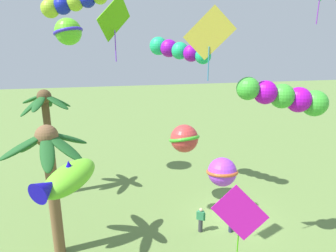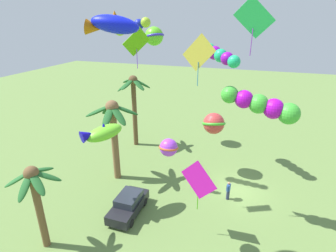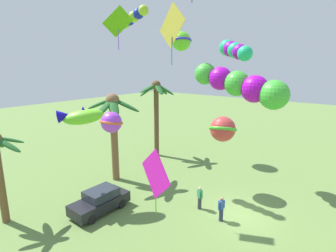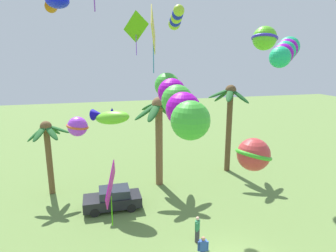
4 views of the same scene
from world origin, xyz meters
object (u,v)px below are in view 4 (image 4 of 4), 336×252
at_px(kite_diamond_8, 111,186).
at_px(kite_fish_1, 110,117).
at_px(kite_tube_2, 176,18).
at_px(kite_ball_4, 78,126).
at_px(kite_ball_3, 265,38).
at_px(kite_tube_11, 179,103).
at_px(spectator_0, 197,229).
at_px(palm_tree_1, 230,109).
at_px(kite_ball_6, 253,154).
at_px(kite_diamond_10, 153,31).
at_px(kite_fish_5, 56,1).
at_px(spectator_1, 203,250).
at_px(parked_car_0, 113,199).
at_px(palm_tree_0, 48,142).
at_px(palm_tree_2, 159,122).
at_px(kite_tube_0, 285,51).
at_px(kite_diamond_9, 136,27).

bearing_deg(kite_diamond_8, kite_fish_1, 85.72).
bearing_deg(kite_tube_2, kite_ball_4, -142.15).
height_order(kite_ball_3, kite_tube_11, kite_ball_3).
bearing_deg(kite_ball_4, spectator_0, -12.05).
relative_size(palm_tree_1, kite_ball_6, 3.02).
bearing_deg(spectator_0, kite_tube_11, -123.19).
bearing_deg(kite_ball_3, spectator_0, -137.47).
bearing_deg(kite_ball_6, spectator_0, -176.14).
xyz_separation_m(spectator_0, kite_diamond_10, (-2.28, 0.65, 10.65)).
xyz_separation_m(palm_tree_1, kite_ball_3, (1.85, -1.77, 5.97)).
height_order(kite_tube_2, kite_tube_11, kite_tube_2).
bearing_deg(spectator_0, kite_fish_5, 150.73).
distance_m(spectator_1, kite_fish_1, 10.77).
height_order(parked_car_0, kite_fish_5, kite_fish_5).
xyz_separation_m(palm_tree_0, kite_diamond_10, (6.44, -7.95, 7.30)).
relative_size(palm_tree_2, kite_ball_6, 2.76).
distance_m(kite_tube_0, kite_ball_3, 8.07).
relative_size(palm_tree_1, kite_tube_2, 2.56).
relative_size(palm_tree_2, spectator_1, 4.58).
xyz_separation_m(parked_car_0, kite_tube_2, (4.92, 1.51, 12.12)).
bearing_deg(kite_tube_11, kite_diamond_8, 127.82).
height_order(kite_tube_2, kite_diamond_8, kite_tube_2).
xyz_separation_m(parked_car_0, kite_fish_1, (0.18, 1.76, 5.42)).
distance_m(spectator_0, kite_diamond_9, 12.38).
bearing_deg(kite_tube_2, palm_tree_1, 26.32).
height_order(kite_ball_6, kite_diamond_9, kite_diamond_9).
height_order(kite_tube_2, kite_ball_4, kite_tube_2).
xyz_separation_m(kite_fish_1, kite_diamond_8, (-0.52, -6.94, -2.06)).
relative_size(palm_tree_0, spectator_0, 3.61).
bearing_deg(palm_tree_2, spectator_1, -90.50).
bearing_deg(kite_fish_1, kite_tube_0, -34.76).
height_order(kite_tube_0, kite_ball_4, kite_tube_0).
distance_m(parked_car_0, kite_fish_5, 12.70).
bearing_deg(kite_ball_6, spectator_1, -151.69).
bearing_deg(palm_tree_2, kite_diamond_9, -122.47).
xyz_separation_m(kite_diamond_9, kite_tube_11, (0.29, -8.02, -3.44)).
bearing_deg(kite_fish_5, kite_fish_1, 47.48).
bearing_deg(palm_tree_1, spectator_0, -124.58).
distance_m(palm_tree_0, palm_tree_1, 15.32).
bearing_deg(kite_diamond_9, kite_ball_3, 15.50).
xyz_separation_m(kite_diamond_10, kite_tube_11, (0.07, -4.02, -2.88)).
xyz_separation_m(kite_tube_0, kite_diamond_9, (-7.48, 4.23, 1.45)).
xyz_separation_m(palm_tree_0, palm_tree_2, (8.42, -0.50, 1.17)).
bearing_deg(kite_diamond_8, palm_tree_0, 114.69).
relative_size(spectator_0, kite_tube_11, 0.34).
bearing_deg(kite_fish_5, kite_diamond_10, -34.92).
bearing_deg(kite_diamond_9, kite_diamond_8, -114.26).
height_order(kite_fish_1, kite_ball_6, kite_fish_1).
bearing_deg(kite_diamond_10, parked_car_0, 115.37).
distance_m(kite_fish_1, kite_fish_5, 8.03).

